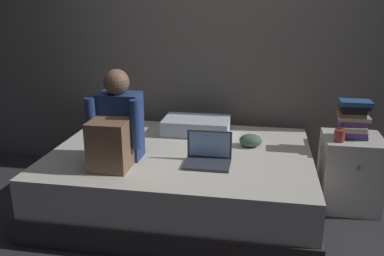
% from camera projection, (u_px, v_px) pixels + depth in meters
% --- Properties ---
extents(ground_plane, '(8.00, 8.00, 0.00)m').
position_uv_depth(ground_plane, '(201.00, 227.00, 3.00)').
color(ground_plane, '#2D2D33').
extents(wall_back, '(5.60, 0.10, 2.70)m').
position_uv_depth(wall_back, '(222.00, 26.00, 3.72)').
color(wall_back, slate).
rests_on(wall_back, ground_plane).
extents(bed, '(2.00, 1.50, 0.47)m').
position_uv_depth(bed, '(182.00, 179.00, 3.24)').
color(bed, '#332D2B').
rests_on(bed, ground_plane).
extents(nightstand, '(0.44, 0.46, 0.57)m').
position_uv_depth(nightstand, '(350.00, 172.00, 3.25)').
color(nightstand, beige).
rests_on(nightstand, ground_plane).
extents(person_sitting, '(0.39, 0.44, 0.66)m').
position_uv_depth(person_sitting, '(116.00, 128.00, 2.89)').
color(person_sitting, navy).
rests_on(person_sitting, bed).
extents(laptop, '(0.32, 0.23, 0.22)m').
position_uv_depth(laptop, '(208.00, 156.00, 2.91)').
color(laptop, '#333842').
rests_on(laptop, bed).
extents(pillow, '(0.56, 0.36, 0.13)m').
position_uv_depth(pillow, '(196.00, 126.00, 3.57)').
color(pillow, silver).
rests_on(pillow, bed).
extents(book_stack, '(0.23, 0.18, 0.29)m').
position_uv_depth(book_stack, '(353.00, 119.00, 3.11)').
color(book_stack, '#284C84').
rests_on(book_stack, nightstand).
extents(mug, '(0.08, 0.08, 0.09)m').
position_uv_depth(mug, '(340.00, 136.00, 3.06)').
color(mug, '#933833').
rests_on(mug, nightstand).
extents(clothes_pile, '(0.18, 0.15, 0.10)m').
position_uv_depth(clothes_pile, '(251.00, 141.00, 3.25)').
color(clothes_pile, '#4C6B56').
rests_on(clothes_pile, bed).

